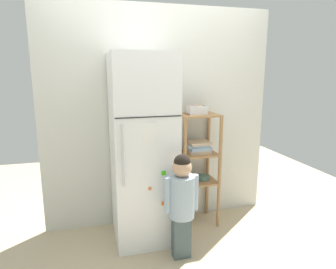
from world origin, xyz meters
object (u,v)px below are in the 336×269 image
object	(u,v)px
child_standing	(181,196)
fruit_bin	(197,110)
pantry_shelf_unit	(197,157)
refrigerator	(143,150)

from	to	relation	value
child_standing	fruit_bin	world-z (taller)	fruit_bin
child_standing	pantry_shelf_unit	world-z (taller)	pantry_shelf_unit
child_standing	pantry_shelf_unit	bearing A→B (deg)	57.46
refrigerator	pantry_shelf_unit	xyz separation A→B (m)	(0.62, 0.13, -0.16)
fruit_bin	child_standing	bearing A→B (deg)	-121.12
pantry_shelf_unit	fruit_bin	world-z (taller)	fruit_bin
pantry_shelf_unit	fruit_bin	bearing A→B (deg)	159.86
refrigerator	fruit_bin	xyz separation A→B (m)	(0.60, 0.14, 0.35)
refrigerator	child_standing	xyz separation A→B (m)	(0.25, -0.44, -0.32)
fruit_bin	refrigerator	bearing A→B (deg)	-167.11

